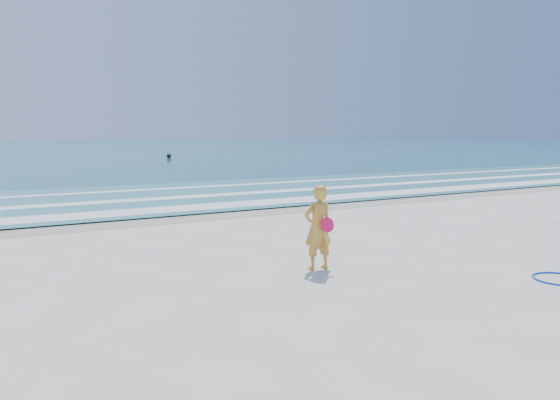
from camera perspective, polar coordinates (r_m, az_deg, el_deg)
ground at (r=8.63m, az=9.92°, el=-9.73°), size 400.00×400.00×0.00m
wet_sand at (r=16.39m, az=-10.79°, el=-1.74°), size 400.00×2.40×0.00m
shallow at (r=21.13m, az=-15.33°, el=0.22°), size 400.00×10.00×0.01m
foam_near at (r=17.60m, az=-12.21°, el=-1.00°), size 400.00×1.40×0.01m
foam_mid at (r=20.36m, az=-14.75°, el=0.01°), size 400.00×0.90×0.01m
foam_far at (r=23.54m, az=-16.91°, el=0.86°), size 400.00×0.60×0.01m
hoop at (r=10.46m, az=27.21°, el=-7.34°), size 1.12×1.12×0.03m
buoy at (r=52.58m, az=-11.53°, el=4.53°), size 0.45×0.45×0.45m
woman at (r=9.89m, az=3.99°, el=-2.88°), size 0.57×0.41×1.54m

